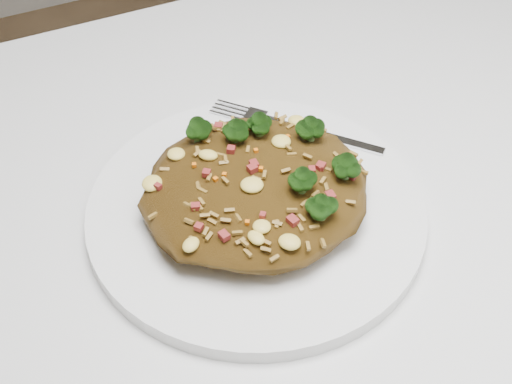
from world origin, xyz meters
The scene contains 4 objects.
dining_table centered at (0.00, 0.00, 0.66)m, with size 1.20×0.80×0.75m.
plate centered at (-0.10, 0.06, 0.76)m, with size 0.27×0.27×0.01m, color white.
fried_rice centered at (-0.09, 0.06, 0.79)m, with size 0.18×0.16×0.06m.
fork centered at (-0.02, 0.12, 0.77)m, with size 0.12×0.13×0.00m.
Camera 1 is at (-0.26, -0.29, 1.18)m, focal length 50.00 mm.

